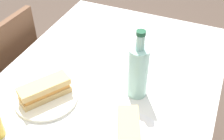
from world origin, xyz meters
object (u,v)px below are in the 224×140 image
Objects in this scene: baguette_sandwich_near at (45,90)px; plate_far at (128,140)px; dining_table at (112,91)px; water_bottle at (138,71)px; chair_far at (4,77)px; plate_near at (46,98)px; baguette_sandwich_far at (129,132)px; knife_near at (37,88)px.

baguette_sandwich_near reaches higher than plate_far.
dining_table is 0.37m from plate_far.
baguette_sandwich_near is at bearing 118.17° from water_bottle.
chair_far reaches higher than dining_table.
chair_far is 0.91m from plate_far.
plate_near is 1.26× the size of baguette_sandwich_far.
plate_far is (-0.08, -0.42, -0.01)m from knife_near.
baguette_sandwich_far is at bearing -99.90° from plate_near.
dining_table is at bearing 31.72° from baguette_sandwich_far.
knife_near is at bearing -117.49° from chair_far.
water_bottle is (0.23, 0.05, 0.11)m from plate_far.
water_bottle reaches higher than plate_far.
baguette_sandwich_far is at bearing -148.28° from dining_table.
dining_table is 7.68× the size of knife_near.
plate_near is (-0.24, -0.47, 0.25)m from chair_far.
plate_far is (-0.30, -0.83, 0.25)m from chair_far.
knife_near is (0.02, 0.05, 0.01)m from plate_near.
chair_far reaches higher than plate_near.
baguette_sandwich_far reaches higher than plate_near.
dining_table is at bearing 31.72° from plate_far.
plate_near is 1.22× the size of baguette_sandwich_near.
plate_far is at bearing -148.28° from dining_table.
baguette_sandwich_near reaches higher than knife_near.
chair_far is 2.95× the size of water_bottle.
knife_near is 0.43m from baguette_sandwich_far.
baguette_sandwich_near is 0.37m from baguette_sandwich_far.
baguette_sandwich_far reaches higher than knife_near.
knife_near is (-0.21, -0.41, 0.26)m from chair_far.
plate_far is 0.04m from baguette_sandwich_far.
chair_far is at bearing 84.98° from water_bottle.
baguette_sandwich_near is at bearing -116.85° from chair_far.
chair_far is 0.60m from baguette_sandwich_near.
baguette_sandwich_near is 0.07m from knife_near.
plate_far is 0.84× the size of water_bottle.
plate_far is at bearing -101.48° from knife_near.
plate_near is at bearing -111.72° from knife_near.
baguette_sandwich_far is at bearing -167.59° from water_bottle.
chair_far is 0.58m from plate_near.
dining_table is 0.66m from chair_far.
dining_table is 0.34m from baguette_sandwich_near.
water_bottle is at bearing 12.41° from plate_far.
baguette_sandwich_near reaches higher than dining_table.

